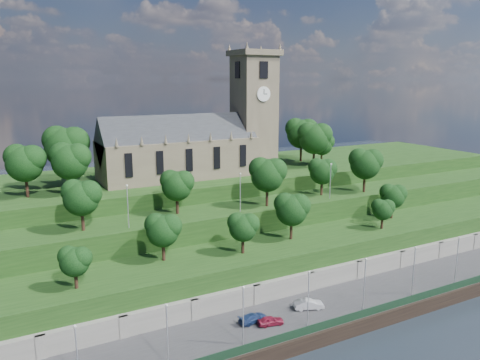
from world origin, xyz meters
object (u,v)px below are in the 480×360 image
car_middle (309,304)px  car_right (253,318)px  car_left (271,321)px  church (199,140)px

car_middle → car_right: size_ratio=1.03×
car_middle → car_left: bearing=120.1°
church → car_middle: size_ratio=8.74×
church → car_middle: bearing=-89.7°
church → car_left: bearing=-99.9°
car_left → car_right: 2.54m
car_left → car_right: car_right is taller
church → car_right: church is taller
church → car_left: size_ratio=10.57×
car_left → car_middle: size_ratio=0.83×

